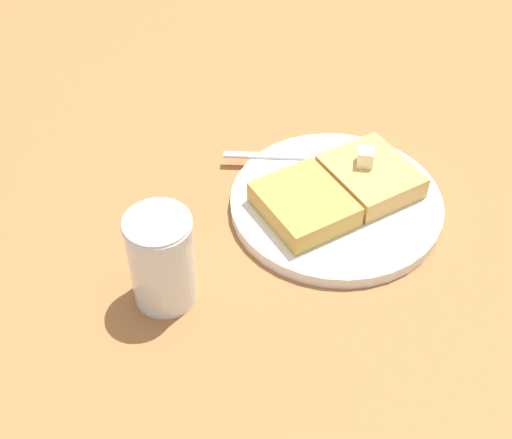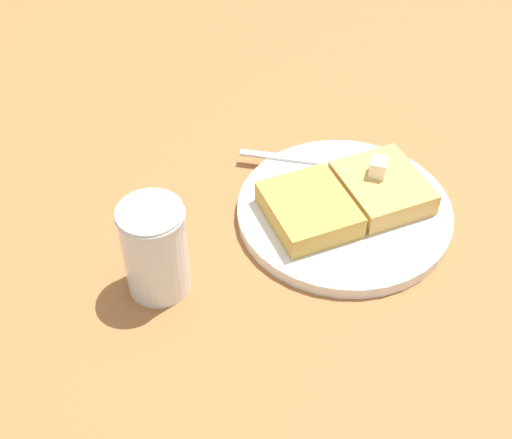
{
  "view_description": "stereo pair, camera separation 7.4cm",
  "coord_description": "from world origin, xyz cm",
  "views": [
    {
      "loc": [
        27.5,
        57.65,
        59.73
      ],
      "look_at": [
        6.47,
        9.1,
        7.18
      ],
      "focal_mm": 50.0,
      "sensor_mm": 36.0,
      "label": 1
    },
    {
      "loc": [
        20.48,
        60.12,
        59.73
      ],
      "look_at": [
        6.47,
        9.1,
        7.18
      ],
      "focal_mm": 50.0,
      "sensor_mm": 36.0,
      "label": 2
    }
  ],
  "objects": [
    {
      "name": "table_surface",
      "position": [
        0.0,
        0.0,
        1.34
      ],
      "size": [
        126.5,
        126.5,
        2.68
      ],
      "primitive_type": "cube",
      "color": "#9E6134",
      "rests_on": "ground"
    },
    {
      "name": "toast_slice_middle",
      "position": [
        0.1,
        7.48,
        5.48
      ],
      "size": [
        9.93,
        11.15,
        2.72
      ],
      "primitive_type": "cube",
      "rotation": [
        0.0,
        0.0,
        0.13
      ],
      "color": "gold",
      "rests_on": "plate"
    },
    {
      "name": "toast_slice_left",
      "position": [
        -9.12,
        6.31,
        5.48
      ],
      "size": [
        9.93,
        11.15,
        2.72
      ],
      "primitive_type": "cube",
      "rotation": [
        0.0,
        0.0,
        0.13
      ],
      "color": "tan",
      "rests_on": "plate"
    },
    {
      "name": "plate",
      "position": [
        -4.51,
        6.89,
        3.52
      ],
      "size": [
        24.29,
        24.29,
        1.44
      ],
      "color": "silver",
      "rests_on": "table_surface"
    },
    {
      "name": "fork",
      "position": [
        -4.12,
        -1.47,
        4.3
      ],
      "size": [
        15.0,
        8.32,
        0.36
      ],
      "color": "silver",
      "rests_on": "plate"
    },
    {
      "name": "butter_pat_primary",
      "position": [
        -8.7,
        5.4,
        7.84
      ],
      "size": [
        2.58,
        2.64,
        2.0
      ],
      "primitive_type": "cube",
      "rotation": [
        0.0,
        0.0,
        1.02
      ],
      "color": "#F8EDC8",
      "rests_on": "toast_slice_left"
    },
    {
      "name": "syrup_jar",
      "position": [
        17.45,
        11.32,
        7.71
      ],
      "size": [
        6.74,
        6.74,
        10.64
      ],
      "color": "#582C10",
      "rests_on": "table_surface"
    }
  ]
}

